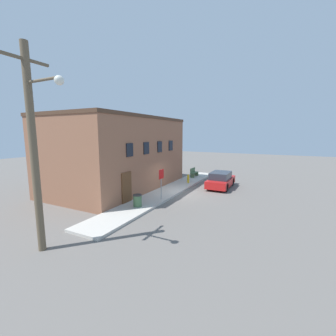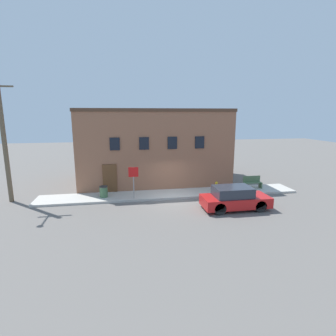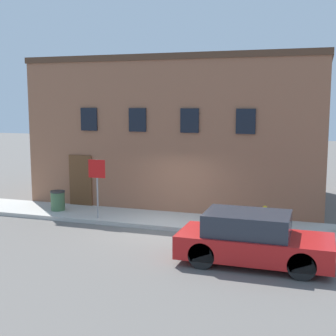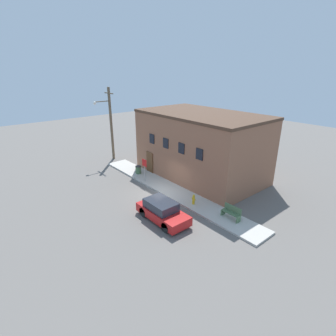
{
  "view_description": "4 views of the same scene",
  "coord_description": "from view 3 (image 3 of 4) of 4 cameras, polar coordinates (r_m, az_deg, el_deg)",
  "views": [
    {
      "loc": [
        -16.12,
        -7.0,
        4.74
      ],
      "look_at": [
        -0.23,
        1.07,
        2.0
      ],
      "focal_mm": 24.0,
      "sensor_mm": 36.0,
      "label": 1
    },
    {
      "loc": [
        -3.32,
        -16.72,
        5.72
      ],
      "look_at": [
        -0.23,
        1.07,
        2.0
      ],
      "focal_mm": 28.0,
      "sensor_mm": 36.0,
      "label": 2
    },
    {
      "loc": [
        4.94,
        -14.63,
        4.36
      ],
      "look_at": [
        -0.23,
        1.07,
        2.0
      ],
      "focal_mm": 50.0,
      "sensor_mm": 36.0,
      "label": 3
    },
    {
      "loc": [
        15.73,
        -12.16,
        9.91
      ],
      "look_at": [
        -0.23,
        1.07,
        2.0
      ],
      "focal_mm": 28.0,
      "sensor_mm": 36.0,
      "label": 4
    }
  ],
  "objects": [
    {
      "name": "ground_plane",
      "position": [
        16.05,
        -0.42,
        -7.64
      ],
      "size": [
        80.0,
        80.0,
        0.0
      ],
      "primitive_type": "plane",
      "color": "#66605B"
    },
    {
      "name": "sidewalk",
      "position": [
        17.01,
        0.74,
        -6.47
      ],
      "size": [
        18.46,
        2.13,
        0.15
      ],
      "color": "#BCB7AD",
      "rests_on": "ground"
    },
    {
      "name": "brick_building",
      "position": [
        21.0,
        2.43,
        4.6
      ],
      "size": [
        11.95,
        6.93,
        6.13
      ],
      "color": "#8E5B42",
      "rests_on": "ground"
    },
    {
      "name": "fire_hydrant",
      "position": [
        15.89,
        11.7,
        -5.93
      ],
      "size": [
        0.4,
        0.19,
        0.8
      ],
      "color": "gold",
      "rests_on": "sidewalk"
    },
    {
      "name": "stop_sign",
      "position": [
        17.03,
        -8.65,
        -1.15
      ],
      "size": [
        0.66,
        0.06,
        2.14
      ],
      "color": "gray",
      "rests_on": "sidewalk"
    },
    {
      "name": "trash_bin",
      "position": [
        18.74,
        -13.28,
        -3.87
      ],
      "size": [
        0.56,
        0.56,
        0.77
      ],
      "color": "#426642",
      "rests_on": "sidewalk"
    },
    {
      "name": "parked_car",
      "position": [
        12.91,
        10.25,
        -8.58
      ],
      "size": [
        4.08,
        1.74,
        1.41
      ],
      "color": "black",
      "rests_on": "ground"
    }
  ]
}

